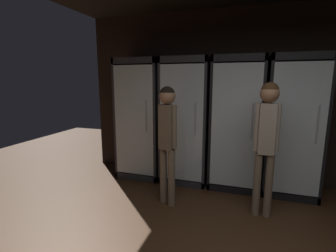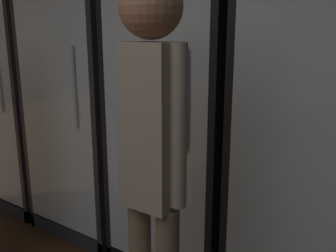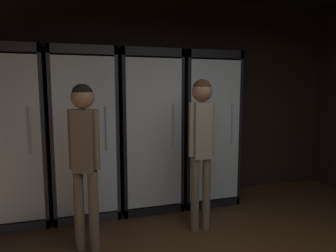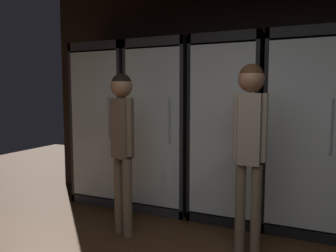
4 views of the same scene
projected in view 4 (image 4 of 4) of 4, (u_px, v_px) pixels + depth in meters
wall_back at (267, 94)px, 3.79m from camera, size 6.00×0.06×2.80m
cooler_far_left at (110, 125)px, 4.34m from camera, size 0.75×0.64×2.03m
cooler_left at (165, 127)px, 4.02m from camera, size 0.75×0.64×2.03m
cooler_center at (229, 130)px, 3.70m from camera, size 0.75×0.64×2.03m
cooler_right at (305, 134)px, 3.38m from camera, size 0.75×0.64×2.03m
shopper_near at (250, 132)px, 2.76m from camera, size 0.29×0.22×1.65m
shopper_far at (122, 134)px, 3.19m from camera, size 0.28×0.21×1.60m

